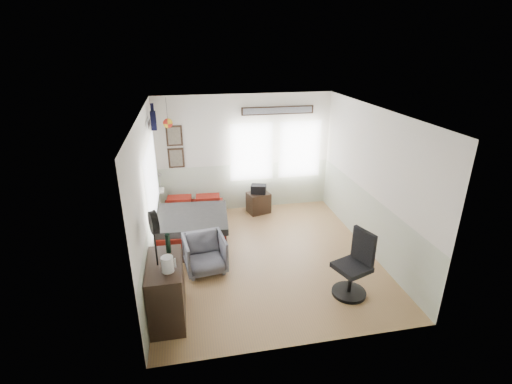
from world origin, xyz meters
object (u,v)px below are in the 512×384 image
(bed, at_px, (193,225))
(armchair, at_px, (205,254))
(nightstand, at_px, (258,203))
(task_chair, at_px, (354,269))
(dresser, at_px, (167,290))

(bed, height_order, armchair, armchair)
(nightstand, bearing_deg, task_chair, -89.94)
(task_chair, bearing_deg, armchair, 134.09)
(bed, relative_size, task_chair, 1.82)
(armchair, height_order, task_chair, task_chair)
(bed, xyz_separation_m, armchair, (0.16, -1.20, 0.03))
(bed, distance_m, task_chair, 3.34)
(dresser, height_order, armchair, dresser)
(bed, relative_size, nightstand, 4.07)
(bed, distance_m, nightstand, 1.82)
(dresser, relative_size, task_chair, 0.92)
(armchair, bearing_deg, nightstand, 49.63)
(bed, distance_m, armchair, 1.21)
(dresser, xyz_separation_m, armchair, (0.61, 1.09, -0.13))
(bed, xyz_separation_m, task_chair, (2.42, -2.30, 0.15))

